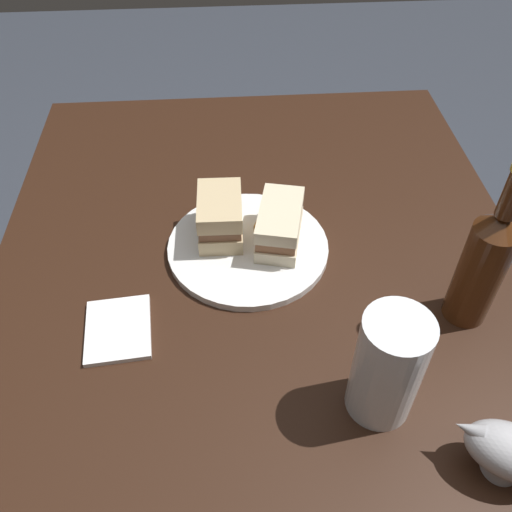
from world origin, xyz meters
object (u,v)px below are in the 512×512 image
at_px(sandwich_half_right, 220,216).
at_px(plate, 248,247).
at_px(sandwich_half_left, 280,225).
at_px(gravy_boat, 510,451).
at_px(cider_bottle, 484,264).
at_px(napkin, 118,329).
at_px(pint_glass, 386,371).

bearing_deg(sandwich_half_right, plate, 54.38).
bearing_deg(sandwich_half_right, sandwich_half_left, 77.06).
height_order(plate, gravy_boat, gravy_boat).
xyz_separation_m(cider_bottle, napkin, (-0.00, -0.50, -0.10)).
bearing_deg(cider_bottle, napkin, -90.19).
xyz_separation_m(gravy_boat, cider_bottle, (-0.23, 0.04, 0.06)).
distance_m(plate, pint_glass, 0.33).
distance_m(sandwich_half_right, pint_glass, 0.37).
height_order(sandwich_half_right, pint_glass, pint_glass).
relative_size(sandwich_half_right, napkin, 0.98).
height_order(sandwich_half_left, gravy_boat, sandwich_half_left).
bearing_deg(sandwich_half_right, gravy_boat, 37.09).
bearing_deg(cider_bottle, gravy_boat, -9.32).
distance_m(plate, sandwich_half_left, 0.06).
bearing_deg(sandwich_half_left, cider_bottle, 57.76).
bearing_deg(cider_bottle, sandwich_half_left, -122.24).
bearing_deg(napkin, sandwich_half_left, 122.98).
bearing_deg(sandwich_half_left, napkin, -57.02).
bearing_deg(pint_glass, cider_bottle, 130.37).
bearing_deg(plate, sandwich_half_right, -125.62).
bearing_deg(sandwich_half_right, pint_glass, 30.84).
distance_m(plate, napkin, 0.24).
bearing_deg(pint_glass, napkin, -111.88).
height_order(plate, sandwich_half_left, sandwich_half_left).
bearing_deg(sandwich_half_right, napkin, -39.93).
bearing_deg(sandwich_half_right, cider_bottle, 62.40).
height_order(plate, napkin, plate).
bearing_deg(napkin, cider_bottle, 89.81).
xyz_separation_m(sandwich_half_right, gravy_boat, (0.41, 0.31, -0.01)).
distance_m(gravy_boat, napkin, 0.51).
relative_size(sandwich_half_right, gravy_boat, 0.89).
distance_m(pint_glass, napkin, 0.37).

